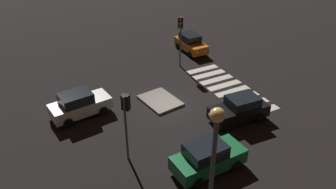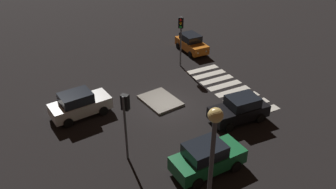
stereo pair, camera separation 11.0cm
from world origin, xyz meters
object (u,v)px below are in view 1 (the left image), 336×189
object	(u,v)px
traffic_island	(160,101)
car_orange	(191,43)
car_white	(79,104)
car_black	(240,109)
traffic_light_west	(126,112)
car_green	(208,157)
traffic_light_east	(180,30)
street_lamp	(213,162)

from	to	relation	value
traffic_island	car_orange	bearing A→B (deg)	-44.72
car_white	car_black	bearing A→B (deg)	-37.64
traffic_light_west	car_green	bearing A→B (deg)	-81.50
car_black	car_orange	xyz separation A→B (m)	(12.18, -3.40, -0.04)
traffic_island	car_green	distance (m)	8.22
traffic_light_east	street_lamp	size ratio (longest dim) A/B	0.62
car_green	street_lamp	bearing A→B (deg)	-126.66
car_orange	traffic_light_east	bearing A→B (deg)	-46.42
car_black	car_white	xyz separation A→B (m)	(5.91, 9.86, 0.02)
car_black	car_green	world-z (taller)	car_green
traffic_island	car_black	size ratio (longest dim) A/B	0.80
car_green	traffic_light_east	size ratio (longest dim) A/B	0.94
street_lamp	car_black	bearing A→B (deg)	-46.00
car_orange	street_lamp	xyz separation A→B (m)	(-19.75, 11.24, 4.36)
car_green	traffic_light_east	world-z (taller)	traffic_light_east
traffic_island	car_white	size ratio (longest dim) A/B	0.77
traffic_island	car_white	distance (m)	6.15
car_black	car_orange	size ratio (longest dim) A/B	1.05
car_black	car_orange	world-z (taller)	car_black
car_black	street_lamp	distance (m)	11.72
traffic_light_east	street_lamp	world-z (taller)	street_lamp
traffic_light_west	traffic_light_east	distance (m)	13.28
traffic_island	street_lamp	world-z (taller)	street_lamp
car_green	car_white	distance (m)	10.43
car_green	car_white	xyz separation A→B (m)	(9.16, 4.98, -0.01)
street_lamp	traffic_light_east	bearing A→B (deg)	-26.27
traffic_light_west	traffic_light_east	bearing A→B (deg)	6.79
car_white	car_green	bearing A→B (deg)	-68.20
traffic_island	car_white	xyz separation A→B (m)	(1.05, 6.01, 0.84)
car_orange	traffic_light_east	world-z (taller)	traffic_light_east
traffic_island	traffic_light_east	world-z (taller)	traffic_light_east
street_lamp	car_green	bearing A→B (deg)	-34.44
traffic_island	traffic_light_west	distance (m)	7.49
traffic_island	street_lamp	distance (m)	14.03
traffic_island	traffic_light_east	distance (m)	7.42
car_orange	traffic_light_east	xyz separation A→B (m)	(-2.58, 2.77, 2.73)
car_black	traffic_light_east	bearing A→B (deg)	-90.43
traffic_island	car_orange	distance (m)	10.34
traffic_light_west	car_orange	bearing A→B (deg)	6.00
car_white	traffic_light_east	world-z (taller)	traffic_light_east
traffic_island	traffic_light_west	size ratio (longest dim) A/B	0.78
car_orange	traffic_light_west	xyz separation A→B (m)	(-12.22, 11.89, 2.49)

